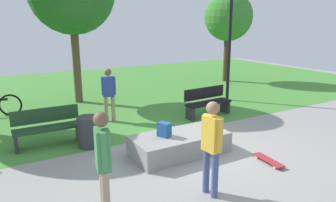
{
  "coord_description": "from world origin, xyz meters",
  "views": [
    {
      "loc": [
        -4.26,
        -5.59,
        3.0
      ],
      "look_at": [
        -0.55,
        0.7,
        1.14
      ],
      "focal_mm": 33.93,
      "sensor_mm": 36.0,
      "label": 1
    }
  ],
  "objects_px": {
    "backpack_on_ledge": "(164,130)",
    "park_bench_far_right": "(47,126)",
    "skater_performing_trick": "(103,158)",
    "concrete_ledge": "(180,144)",
    "trash_bin": "(89,132)",
    "skater_watching": "(212,142)",
    "tree_leaning_ash": "(228,17)",
    "pedestrian_with_backpack": "(109,90)",
    "skateboard_by_ledge": "(268,160)",
    "park_bench_near_path": "(207,101)",
    "lamp_post": "(230,33)"
  },
  "relations": [
    {
      "from": "backpack_on_ledge",
      "to": "park_bench_far_right",
      "type": "bearing_deg",
      "value": -155.83
    },
    {
      "from": "backpack_on_ledge",
      "to": "skater_performing_trick",
      "type": "relative_size",
      "value": 0.18
    },
    {
      "from": "concrete_ledge",
      "to": "backpack_on_ledge",
      "type": "bearing_deg",
      "value": 170.02
    },
    {
      "from": "park_bench_far_right",
      "to": "trash_bin",
      "type": "height_order",
      "value": "park_bench_far_right"
    },
    {
      "from": "skater_watching",
      "to": "park_bench_far_right",
      "type": "distance_m",
      "value": 4.41
    },
    {
      "from": "skater_watching",
      "to": "tree_leaning_ash",
      "type": "bearing_deg",
      "value": 48.08
    },
    {
      "from": "park_bench_far_right",
      "to": "pedestrian_with_backpack",
      "type": "height_order",
      "value": "pedestrian_with_backpack"
    },
    {
      "from": "skater_watching",
      "to": "skateboard_by_ledge",
      "type": "bearing_deg",
      "value": 11.14
    },
    {
      "from": "skateboard_by_ledge",
      "to": "skater_performing_trick",
      "type": "bearing_deg",
      "value": -178.11
    },
    {
      "from": "concrete_ledge",
      "to": "trash_bin",
      "type": "distance_m",
      "value": 2.24
    },
    {
      "from": "skater_watching",
      "to": "park_bench_near_path",
      "type": "xyz_separation_m",
      "value": [
        2.88,
        3.87,
        -0.51
      ]
    },
    {
      "from": "skater_watching",
      "to": "skater_performing_trick",
      "type": "bearing_deg",
      "value": 172.31
    },
    {
      "from": "concrete_ledge",
      "to": "park_bench_near_path",
      "type": "relative_size",
      "value": 1.36
    },
    {
      "from": "skater_performing_trick",
      "to": "skateboard_by_ledge",
      "type": "bearing_deg",
      "value": 1.89
    },
    {
      "from": "concrete_ledge",
      "to": "trash_bin",
      "type": "xyz_separation_m",
      "value": [
        -1.68,
        1.47,
        0.15
      ]
    },
    {
      "from": "backpack_on_ledge",
      "to": "park_bench_far_right",
      "type": "relative_size",
      "value": 0.2
    },
    {
      "from": "skater_watching",
      "to": "skateboard_by_ledge",
      "type": "distance_m",
      "value": 2.13
    },
    {
      "from": "pedestrian_with_backpack",
      "to": "skateboard_by_ledge",
      "type": "bearing_deg",
      "value": -67.3
    },
    {
      "from": "skateboard_by_ledge",
      "to": "park_bench_far_right",
      "type": "bearing_deg",
      "value": 137.99
    },
    {
      "from": "park_bench_near_path",
      "to": "trash_bin",
      "type": "distance_m",
      "value": 4.11
    },
    {
      "from": "lamp_post",
      "to": "skater_performing_trick",
      "type": "bearing_deg",
      "value": -143.69
    },
    {
      "from": "skater_performing_trick",
      "to": "backpack_on_ledge",
      "type": "bearing_deg",
      "value": 39.14
    },
    {
      "from": "concrete_ledge",
      "to": "pedestrian_with_backpack",
      "type": "bearing_deg",
      "value": 99.4
    },
    {
      "from": "skater_watching",
      "to": "skateboard_by_ledge",
      "type": "xyz_separation_m",
      "value": [
        1.88,
        0.37,
        -0.93
      ]
    },
    {
      "from": "park_bench_near_path",
      "to": "lamp_post",
      "type": "bearing_deg",
      "value": 33.33
    },
    {
      "from": "park_bench_near_path",
      "to": "park_bench_far_right",
      "type": "distance_m",
      "value": 4.9
    },
    {
      "from": "concrete_ledge",
      "to": "pedestrian_with_backpack",
      "type": "relative_size",
      "value": 1.36
    },
    {
      "from": "park_bench_far_right",
      "to": "skater_performing_trick",
      "type": "bearing_deg",
      "value": -87.15
    },
    {
      "from": "pedestrian_with_backpack",
      "to": "skater_watching",
      "type": "bearing_deg",
      "value": -89.75
    },
    {
      "from": "concrete_ledge",
      "to": "skater_watching",
      "type": "bearing_deg",
      "value": -105.66
    },
    {
      "from": "backpack_on_ledge",
      "to": "tree_leaning_ash",
      "type": "distance_m",
      "value": 10.07
    },
    {
      "from": "skater_performing_trick",
      "to": "park_bench_far_right",
      "type": "bearing_deg",
      "value": 92.85
    },
    {
      "from": "park_bench_far_right",
      "to": "tree_leaning_ash",
      "type": "relative_size",
      "value": 0.37
    },
    {
      "from": "skater_performing_trick",
      "to": "concrete_ledge",
      "type": "bearing_deg",
      "value": 33.25
    },
    {
      "from": "concrete_ledge",
      "to": "trash_bin",
      "type": "bearing_deg",
      "value": 138.8
    },
    {
      "from": "concrete_ledge",
      "to": "tree_leaning_ash",
      "type": "height_order",
      "value": "tree_leaning_ash"
    },
    {
      "from": "skateboard_by_ledge",
      "to": "park_bench_far_right",
      "type": "distance_m",
      "value": 5.27
    },
    {
      "from": "skater_performing_trick",
      "to": "park_bench_far_right",
      "type": "height_order",
      "value": "skater_performing_trick"
    },
    {
      "from": "park_bench_near_path",
      "to": "park_bench_far_right",
      "type": "bearing_deg",
      "value": 179.78
    },
    {
      "from": "concrete_ledge",
      "to": "park_bench_near_path",
      "type": "xyz_separation_m",
      "value": [
        2.38,
        2.09,
        0.25
      ]
    },
    {
      "from": "concrete_ledge",
      "to": "backpack_on_ledge",
      "type": "distance_m",
      "value": 0.55
    },
    {
      "from": "skater_watching",
      "to": "trash_bin",
      "type": "relative_size",
      "value": 2.23
    },
    {
      "from": "park_bench_far_right",
      "to": "backpack_on_ledge",
      "type": "bearing_deg",
      "value": -43.58
    },
    {
      "from": "skater_watching",
      "to": "tree_leaning_ash",
      "type": "height_order",
      "value": "tree_leaning_ash"
    },
    {
      "from": "skater_performing_trick",
      "to": "trash_bin",
      "type": "relative_size",
      "value": 2.28
    },
    {
      "from": "backpack_on_ledge",
      "to": "skateboard_by_ledge",
      "type": "distance_m",
      "value": 2.36
    },
    {
      "from": "skater_performing_trick",
      "to": "pedestrian_with_backpack",
      "type": "bearing_deg",
      "value": 68.78
    },
    {
      "from": "backpack_on_ledge",
      "to": "skateboard_by_ledge",
      "type": "relative_size",
      "value": 0.39
    },
    {
      "from": "park_bench_near_path",
      "to": "skater_performing_trick",
      "type": "bearing_deg",
      "value": -142.51
    },
    {
      "from": "concrete_ledge",
      "to": "trash_bin",
      "type": "relative_size",
      "value": 2.92
    }
  ]
}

